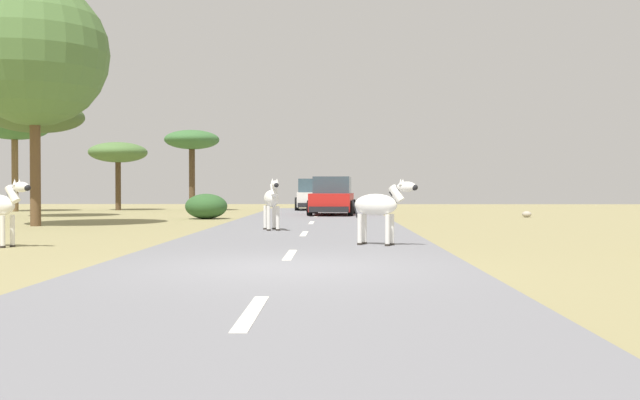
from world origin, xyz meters
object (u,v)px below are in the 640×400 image
Objects in this scene: car_0 at (332,197)px; zebra_0 at (272,199)px; tree_4 at (15,129)px; car_1 at (313,196)px; rock_0 at (527,214)px; tree_0 at (118,153)px; tree_1 at (35,53)px; bush_1 at (206,206)px; tree_2 at (36,118)px; tree_3 at (192,141)px; zebra_3 at (379,206)px.

zebra_0 is at bearing 85.72° from car_0.
car_0 is 18.44m from tree_4.
car_1 is at bearing 6.83° from tree_4.
tree_0 is at bearing 155.51° from rock_0.
bush_1 is at bearing 49.99° from tree_1.
tree_0 is at bearing 85.44° from tree_2.
bush_1 is (2.68, -10.37, -3.37)m from tree_3.
tree_0 is (-10.59, 19.92, 2.33)m from zebra_0.
tree_3 is at bearing 1.69° from car_1.
car_1 is at bearing -2.01° from tree_0.
tree_1 is 20.58m from rock_0.
tree_2 reaches higher than rock_0.
tree_3 is (4.44, -0.95, 0.61)m from tree_0.
tree_3 is 18.78m from rock_0.
zebra_3 is at bearing 97.29° from car_0.
car_0 is at bearing 42.56° from tree_1.
zebra_3 is 0.28× the size of tree_2.
zebra_3 is 0.32× the size of car_0.
zebra_3 is at bearing 103.76° from zebra_0.
tree_2 is (-14.12, 15.89, 3.48)m from zebra_3.
bush_1 is at bearing -14.05° from tree_2.
zebra_3 reaches higher than rock_0.
tree_2 is 8.17m from tree_4.
car_1 is 13.21m from rock_0.
car_0 is 7.54m from car_1.
zebra_0 is 3.93× the size of rock_0.
tree_2 is at bearing 10.34° from car_0.
tree_2 is 1.14× the size of tree_3.
tree_1 is (2.42, -16.92, 2.48)m from tree_0.
bush_1 is (-3.47, 8.60, -0.43)m from zebra_0.
tree_0 is 2.25× the size of bush_1.
zebra_0 is 12.19m from car_0.
car_1 is 0.98× the size of tree_3.
tree_4 is at bearing 143.22° from bush_1.
tree_0 is (-13.37, 25.24, 2.38)m from zebra_3.
tree_4 is at bearing 3.81° from car_1.
tree_2 is 2.97× the size of bush_1.
bush_1 is (-5.18, -3.47, -0.33)m from car_0.
tree_1 is at bearing -33.88° from zebra_0.
car_0 is at bearing -32.54° from tree_0.
car_1 is (0.58, 19.52, -0.10)m from zebra_0.
tree_4 reaches higher than tree_0.
rock_0 is (8.45, -1.61, -0.71)m from car_0.
tree_0 reaches higher than bush_1.
zebra_0 is 0.40× the size of tree_0.
tree_2 is at bearing 112.66° from tree_1.
rock_0 is (18.34, 7.47, -5.62)m from tree_1.
zebra_0 is 20.16m from tree_3.
tree_2 is at bearing -121.70° from tree_3.
tree_3 is (-6.73, -0.55, 3.04)m from car_1.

